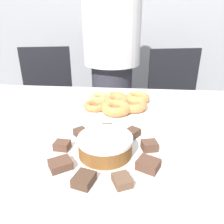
% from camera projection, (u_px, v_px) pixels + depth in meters
% --- Properties ---
extents(table, '(1.80, 1.03, 0.72)m').
position_uv_depth(table, '(113.00, 146.00, 0.84)').
color(table, silver).
rests_on(table, ground_plane).
extents(person_standing, '(0.38, 0.38, 1.63)m').
position_uv_depth(person_standing, '(112.00, 57.00, 1.50)').
color(person_standing, '#383842').
rests_on(person_standing, ground_plane).
extents(office_chair_left, '(0.53, 0.53, 0.89)m').
position_uv_depth(office_chair_left, '(48.00, 109.00, 1.77)').
color(office_chair_left, black).
rests_on(office_chair_left, ground_plane).
extents(office_chair_right, '(0.53, 0.53, 0.89)m').
position_uv_depth(office_chair_right, '(177.00, 113.00, 1.69)').
color(office_chair_right, black).
rests_on(office_chair_right, ground_plane).
extents(plate_cake, '(0.39, 0.39, 0.01)m').
position_uv_depth(plate_cake, '(105.00, 155.00, 0.65)').
color(plate_cake, white).
rests_on(plate_cake, table).
extents(plate_donuts, '(0.36, 0.36, 0.01)m').
position_uv_depth(plate_donuts, '(116.00, 106.00, 1.01)').
color(plate_donuts, white).
rests_on(plate_donuts, table).
extents(frosted_cake, '(0.16, 0.16, 0.06)m').
position_uv_depth(frosted_cake, '(105.00, 145.00, 0.64)').
color(frosted_cake, brown).
rests_on(frosted_cake, plate_cake).
extents(lamington_0, '(0.06, 0.06, 0.03)m').
position_uv_depth(lamington_0, '(132.00, 133.00, 0.74)').
color(lamington_0, '#513828').
rests_on(lamington_0, plate_cake).
extents(lamington_1, '(0.04, 0.05, 0.02)m').
position_uv_depth(lamington_1, '(107.00, 129.00, 0.77)').
color(lamington_1, brown).
rests_on(lamington_1, plate_cake).
extents(lamington_2, '(0.06, 0.06, 0.02)m').
position_uv_depth(lamington_2, '(81.00, 133.00, 0.74)').
color(lamington_2, '#513828').
rests_on(lamington_2, plate_cake).
extents(lamington_3, '(0.05, 0.04, 0.02)m').
position_uv_depth(lamington_3, '(62.00, 145.00, 0.67)').
color(lamington_3, brown).
rests_on(lamington_3, plate_cake).
extents(lamington_4, '(0.08, 0.07, 0.02)m').
position_uv_depth(lamington_4, '(60.00, 164.00, 0.59)').
color(lamington_4, brown).
rests_on(lamington_4, plate_cake).
extents(lamington_5, '(0.06, 0.06, 0.02)m').
position_uv_depth(lamington_5, '(84.00, 179.00, 0.53)').
color(lamington_5, '#513828').
rests_on(lamington_5, plate_cake).
extents(lamington_6, '(0.06, 0.06, 0.02)m').
position_uv_depth(lamington_6, '(122.00, 180.00, 0.53)').
color(lamington_6, brown).
rests_on(lamington_6, plate_cake).
extents(lamington_7, '(0.07, 0.07, 0.03)m').
position_uv_depth(lamington_7, '(148.00, 164.00, 0.58)').
color(lamington_7, brown).
rests_on(lamington_7, plate_cake).
extents(lamington_8, '(0.05, 0.05, 0.03)m').
position_uv_depth(lamington_8, '(149.00, 146.00, 0.67)').
color(lamington_8, brown).
rests_on(lamington_8, plate_cake).
extents(donut_0, '(0.12, 0.12, 0.04)m').
position_uv_depth(donut_0, '(116.00, 101.00, 1.00)').
color(donut_0, '#C68447').
rests_on(donut_0, plate_donuts).
extents(donut_1, '(0.13, 0.13, 0.04)m').
position_uv_depth(donut_1, '(132.00, 105.00, 0.96)').
color(donut_1, '#D18E4C').
rests_on(donut_1, plate_donuts).
extents(donut_2, '(0.12, 0.12, 0.04)m').
position_uv_depth(donut_2, '(137.00, 98.00, 1.04)').
color(donut_2, '#D18E4C').
rests_on(donut_2, plate_donuts).
extents(donut_3, '(0.11, 0.11, 0.03)m').
position_uv_depth(donut_3, '(115.00, 97.00, 1.07)').
color(donut_3, '#C68447').
rests_on(donut_3, plate_donuts).
extents(donut_4, '(0.12, 0.12, 0.03)m').
position_uv_depth(donut_4, '(101.00, 98.00, 1.05)').
color(donut_4, '#E5AD66').
rests_on(donut_4, plate_donuts).
extents(donut_5, '(0.11, 0.11, 0.03)m').
position_uv_depth(donut_5, '(96.00, 105.00, 0.97)').
color(donut_5, '#C68447').
rests_on(donut_5, plate_donuts).
extents(donut_6, '(0.13, 0.13, 0.04)m').
position_uv_depth(donut_6, '(115.00, 108.00, 0.92)').
color(donut_6, '#D18E4C').
rests_on(donut_6, plate_donuts).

